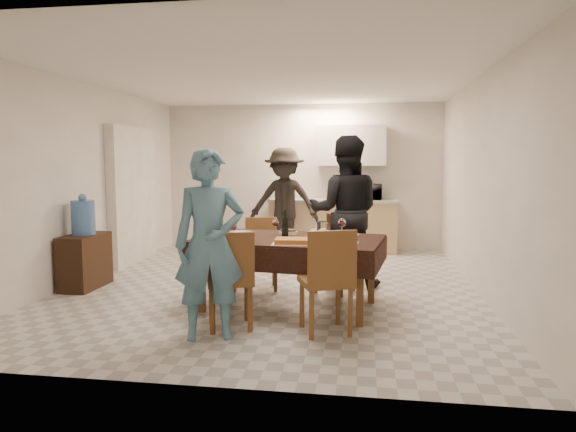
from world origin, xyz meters
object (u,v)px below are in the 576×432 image
Objects in this scene: microwave at (367,192)px; wine_bottle at (285,224)px; water_jug at (83,218)px; person_near at (210,244)px; console at (85,261)px; person_kitchen at (284,201)px; person_far at (345,212)px; savoury_tart at (293,241)px; water_pitcher at (321,230)px; dining_table at (289,241)px.

wine_bottle is at bearing 76.16° from microwave.
person_near is at bearing -36.30° from water_jug.
microwave is (3.47, 3.16, 0.17)m from water_jug.
console is 1.46× the size of microwave.
water_jug is 3.42m from person_kitchen.
savoury_tart is at bearing 71.44° from person_far.
water_pitcher is 0.45× the size of savoury_tart.
dining_table is at bearing 61.26° from person_far.
dining_table is 3.75m from microwave.
person_kitchen reaches higher than dining_table.
wine_bottle is 3.70m from microwave.
microwave is 4.90m from person_near.
microwave is 0.29× the size of person_near.
person_kitchen reaches higher than water_pitcher.
water_pitcher is at bearing 28.44° from person_near.
dining_table is 1.10× the size of person_far.
water_pitcher is 1.35m from person_near.
console is 3.85× the size of water_pitcher.
person_near is at bearing -109.78° from dining_table.
water_jug is 2.62m from wine_bottle.
water_pitcher is (2.99, -0.53, 0.52)m from console.
person_near reaches higher than console.
water_jug is (0.00, 0.00, 0.55)m from console.
person_kitchen reaches higher than person_near.
person_kitchen reaches higher than console.
microwave reaches higher than savoury_tart.
console is 0.38× the size of person_far.
person_near is (-0.90, -1.00, -0.01)m from water_pitcher.
person_near reaches higher than water_jug.
water_pitcher is 1.12m from person_far.
dining_table is 2.68m from water_jug.
console is at bearing 170.52° from wine_bottle.
person_far is 1.05× the size of person_kitchen.
water_jug is 1.02× the size of savoury_tart.
person_kitchen is (2.08, 2.71, 0.57)m from console.
savoury_tart is (2.74, -0.86, 0.45)m from console.
wine_bottle is at bearing -9.48° from console.
savoury_tart reaches higher than console.
person_near is at bearing 73.56° from microwave.
savoury_tart is 1.51m from person_far.
microwave reaches higher than water_jug.
person_far is (3.19, 0.57, 0.06)m from water_jug.
person_far is (0.55, 1.05, 0.22)m from dining_table.
console is 3.08m from water_pitcher.
wine_bottle is (2.59, -0.43, 0.02)m from water_jug.
console is at bearing 162.51° from savoury_tart.
water_pitcher reaches higher than dining_table.
person_far is (1.10, 2.10, 0.10)m from person_near.
console is at bearing 9.03° from person_far.
savoury_tart is at bearing -17.49° from console.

